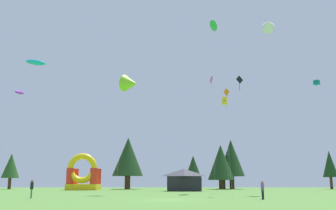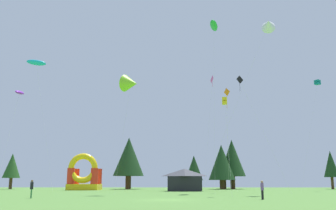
{
  "view_description": "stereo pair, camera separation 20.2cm",
  "coord_description": "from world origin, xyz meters",
  "px_view_note": "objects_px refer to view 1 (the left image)",
  "views": [
    {
      "loc": [
        0.59,
        -34.34,
        1.71
      ],
      "look_at": [
        0.0,
        8.9,
        10.45
      ],
      "focal_mm": 39.91,
      "sensor_mm": 36.0,
      "label": 1
    },
    {
      "loc": [
        0.79,
        -34.33,
        1.71
      ],
      "look_at": [
        0.0,
        8.9,
        10.45
      ],
      "focal_mm": 39.91,
      "sensor_mm": 36.0,
      "label": 2
    }
  ],
  "objects_px": {
    "kite_lime_delta": "(131,83)",
    "festival_tent": "(184,180)",
    "kite_orange_diamond": "(226,94)",
    "person_midfield": "(262,188)",
    "kite_yellow_box": "(225,101)",
    "person_left_edge": "(32,187)",
    "kite_pink_diamond": "(212,81)",
    "kite_teal_box": "(317,83)",
    "kite_green_parafoil": "(213,26)",
    "kite_white_delta": "(268,25)",
    "inflatable_blue_arch": "(83,177)",
    "kite_purple_parafoil": "(19,92)",
    "kite_black_diamond": "(240,82)",
    "kite_cyan_parafoil": "(36,62)"
  },
  "relations": [
    {
      "from": "kite_orange_diamond",
      "to": "kite_black_diamond",
      "type": "bearing_deg",
      "value": -74.47
    },
    {
      "from": "kite_yellow_box",
      "to": "inflatable_blue_arch",
      "type": "height_order",
      "value": "kite_yellow_box"
    },
    {
      "from": "kite_lime_delta",
      "to": "person_midfield",
      "type": "relative_size",
      "value": 9.06
    },
    {
      "from": "kite_cyan_parafoil",
      "to": "kite_yellow_box",
      "type": "height_order",
      "value": "kite_cyan_parafoil"
    },
    {
      "from": "kite_cyan_parafoil",
      "to": "kite_purple_parafoil",
      "type": "distance_m",
      "value": 22.47
    },
    {
      "from": "kite_pink_diamond",
      "to": "inflatable_blue_arch",
      "type": "relative_size",
      "value": 3.04
    },
    {
      "from": "kite_yellow_box",
      "to": "festival_tent",
      "type": "distance_m",
      "value": 21.65
    },
    {
      "from": "kite_teal_box",
      "to": "person_left_edge",
      "type": "xyz_separation_m",
      "value": [
        -39.06,
        -27.21,
        -17.54
      ]
    },
    {
      "from": "kite_teal_box",
      "to": "kite_white_delta",
      "type": "distance_m",
      "value": 20.44
    },
    {
      "from": "kite_black_diamond",
      "to": "person_left_edge",
      "type": "height_order",
      "value": "kite_black_diamond"
    },
    {
      "from": "kite_pink_diamond",
      "to": "kite_green_parafoil",
      "type": "bearing_deg",
      "value": -93.94
    },
    {
      "from": "kite_purple_parafoil",
      "to": "person_midfield",
      "type": "bearing_deg",
      "value": -11.8
    },
    {
      "from": "kite_orange_diamond",
      "to": "kite_green_parafoil",
      "type": "bearing_deg",
      "value": -162.38
    },
    {
      "from": "kite_purple_parafoil",
      "to": "person_midfield",
      "type": "height_order",
      "value": "kite_purple_parafoil"
    },
    {
      "from": "kite_yellow_box",
      "to": "kite_lime_delta",
      "type": "relative_size",
      "value": 0.73
    },
    {
      "from": "person_left_edge",
      "to": "kite_lime_delta",
      "type": "bearing_deg",
      "value": 113.6
    },
    {
      "from": "kite_pink_diamond",
      "to": "kite_white_delta",
      "type": "bearing_deg",
      "value": -68.98
    },
    {
      "from": "festival_tent",
      "to": "kite_black_diamond",
      "type": "bearing_deg",
      "value": -57.46
    },
    {
      "from": "kite_green_parafoil",
      "to": "kite_purple_parafoil",
      "type": "bearing_deg",
      "value": -149.28
    },
    {
      "from": "person_left_edge",
      "to": "kite_teal_box",
      "type": "bearing_deg",
      "value": 98.47
    },
    {
      "from": "kite_yellow_box",
      "to": "festival_tent",
      "type": "relative_size",
      "value": 2.06
    },
    {
      "from": "kite_black_diamond",
      "to": "festival_tent",
      "type": "relative_size",
      "value": 2.9
    },
    {
      "from": "kite_green_parafoil",
      "to": "festival_tent",
      "type": "relative_size",
      "value": 4.76
    },
    {
      "from": "kite_pink_diamond",
      "to": "kite_teal_box",
      "type": "bearing_deg",
      "value": -0.32
    },
    {
      "from": "kite_white_delta",
      "to": "kite_pink_diamond",
      "type": "bearing_deg",
      "value": 111.02
    },
    {
      "from": "person_left_edge",
      "to": "kite_black_diamond",
      "type": "bearing_deg",
      "value": 93.59
    },
    {
      "from": "kite_lime_delta",
      "to": "kite_cyan_parafoil",
      "type": "bearing_deg",
      "value": 143.63
    },
    {
      "from": "kite_pink_diamond",
      "to": "kite_white_delta",
      "type": "xyz_separation_m",
      "value": [
        6.13,
        -15.95,
        3.63
      ]
    },
    {
      "from": "kite_pink_diamond",
      "to": "kite_lime_delta",
      "type": "height_order",
      "value": "kite_pink_diamond"
    },
    {
      "from": "kite_orange_diamond",
      "to": "person_left_edge",
      "type": "bearing_deg",
      "value": -140.58
    },
    {
      "from": "kite_black_diamond",
      "to": "kite_white_delta",
      "type": "bearing_deg",
      "value": -25.79
    },
    {
      "from": "person_left_edge",
      "to": "kite_purple_parafoil",
      "type": "bearing_deg",
      "value": -161.29
    },
    {
      "from": "kite_black_diamond",
      "to": "kite_cyan_parafoil",
      "type": "distance_m",
      "value": 34.16
    },
    {
      "from": "kite_cyan_parafoil",
      "to": "kite_teal_box",
      "type": "bearing_deg",
      "value": 5.29
    },
    {
      "from": "kite_teal_box",
      "to": "kite_orange_diamond",
      "type": "bearing_deg",
      "value": -151.64
    },
    {
      "from": "kite_purple_parafoil",
      "to": "kite_black_diamond",
      "type": "bearing_deg",
      "value": 20.5
    },
    {
      "from": "kite_cyan_parafoil",
      "to": "person_left_edge",
      "type": "xyz_separation_m",
      "value": [
        9.31,
        -22.73,
        -20.05
      ]
    },
    {
      "from": "person_left_edge",
      "to": "kite_orange_diamond",
      "type": "bearing_deg",
      "value": 103.04
    },
    {
      "from": "kite_yellow_box",
      "to": "person_left_edge",
      "type": "height_order",
      "value": "kite_yellow_box"
    },
    {
      "from": "kite_cyan_parafoil",
      "to": "kite_lime_delta",
      "type": "bearing_deg",
      "value": -36.37
    },
    {
      "from": "kite_green_parafoil",
      "to": "kite_white_delta",
      "type": "relative_size",
      "value": 1.09
    },
    {
      "from": "person_left_edge",
      "to": "kite_green_parafoil",
      "type": "bearing_deg",
      "value": 104.45
    },
    {
      "from": "kite_orange_diamond",
      "to": "person_midfield",
      "type": "bearing_deg",
      "value": -89.45
    },
    {
      "from": "kite_purple_parafoil",
      "to": "inflatable_blue_arch",
      "type": "relative_size",
      "value": 1.81
    },
    {
      "from": "kite_green_parafoil",
      "to": "kite_purple_parafoil",
      "type": "distance_m",
      "value": 30.53
    },
    {
      "from": "kite_lime_delta",
      "to": "festival_tent",
      "type": "xyz_separation_m",
      "value": [
        7.23,
        15.16,
        -12.21
      ]
    },
    {
      "from": "kite_teal_box",
      "to": "person_midfield",
      "type": "distance_m",
      "value": 38.1
    },
    {
      "from": "kite_pink_diamond",
      "to": "kite_black_diamond",
      "type": "distance_m",
      "value": 14.8
    },
    {
      "from": "kite_white_delta",
      "to": "person_midfield",
      "type": "xyz_separation_m",
      "value": [
        -4.96,
        -13.25,
        -21.7
      ]
    },
    {
      "from": "inflatable_blue_arch",
      "to": "festival_tent",
      "type": "relative_size",
      "value": 1.2
    }
  ]
}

